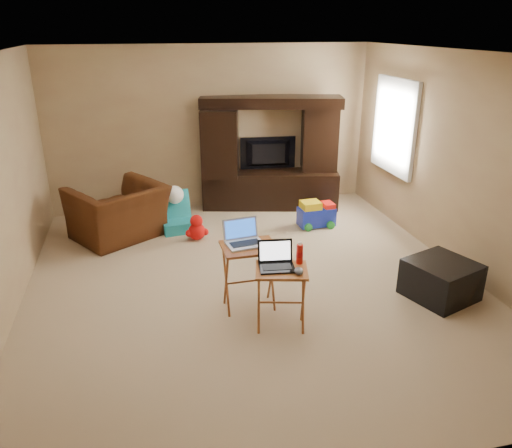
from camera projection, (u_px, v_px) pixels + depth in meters
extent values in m
plane|color=#CEB18E|center=(252.00, 282.00, 5.74)|extent=(5.50, 5.50, 0.00)
plane|color=silver|center=(251.00, 53.00, 4.81)|extent=(5.50, 5.50, 0.00)
plane|color=tan|center=(212.00, 129.00, 7.75)|extent=(5.00, 0.00, 5.00)
plane|color=tan|center=(362.00, 314.00, 2.79)|extent=(5.00, 0.00, 5.00)
plane|color=tan|center=(460.00, 163.00, 5.81)|extent=(0.00, 5.50, 5.50)
plane|color=white|center=(396.00, 126.00, 7.15)|extent=(0.00, 1.20, 1.20)
cube|color=white|center=(394.00, 126.00, 7.15)|extent=(0.06, 1.14, 1.34)
cube|color=black|center=(271.00, 153.00, 7.81)|extent=(2.21, 1.03, 1.75)
imported|color=black|center=(269.00, 154.00, 7.93)|extent=(0.90, 0.20, 0.51)
imported|color=#4B2710|center=(119.00, 212.00, 6.81)|extent=(1.50, 1.45, 0.74)
cube|color=black|center=(441.00, 280.00, 5.36)|extent=(0.81, 0.81, 0.41)
cube|color=#9F5B26|center=(249.00, 277.00, 5.11)|extent=(0.55, 0.44, 0.70)
cube|color=#AC5129|center=(281.00, 299.00, 4.78)|extent=(0.57, 0.50, 0.63)
cube|color=silver|center=(245.00, 234.00, 4.95)|extent=(0.40, 0.35, 0.24)
cube|color=black|center=(277.00, 257.00, 4.62)|extent=(0.36, 0.31, 0.24)
ellipsoid|color=white|center=(269.00, 244.00, 4.94)|extent=(0.13, 0.16, 0.06)
ellipsoid|color=#3D3E42|center=(299.00, 271.00, 4.57)|extent=(0.10, 0.14, 0.05)
cylinder|color=red|center=(300.00, 254.00, 4.74)|extent=(0.06, 0.06, 0.19)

